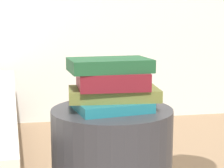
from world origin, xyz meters
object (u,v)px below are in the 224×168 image
(book_teal, at_px, (111,105))
(book_forest, at_px, (109,65))
(book_olive, at_px, (114,94))
(book_maroon, at_px, (113,79))

(book_teal, bearing_deg, book_forest, 99.07)
(book_olive, relative_size, book_forest, 1.13)
(book_maroon, distance_m, book_forest, 0.05)
(book_olive, height_order, book_maroon, book_maroon)
(book_teal, distance_m, book_olive, 0.04)
(book_teal, xyz_separation_m, book_forest, (-0.00, 0.01, 0.13))
(book_teal, bearing_deg, book_maroon, 39.89)
(book_teal, height_order, book_olive, book_olive)
(book_olive, height_order, book_forest, book_forest)
(book_maroon, bearing_deg, book_forest, -176.18)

